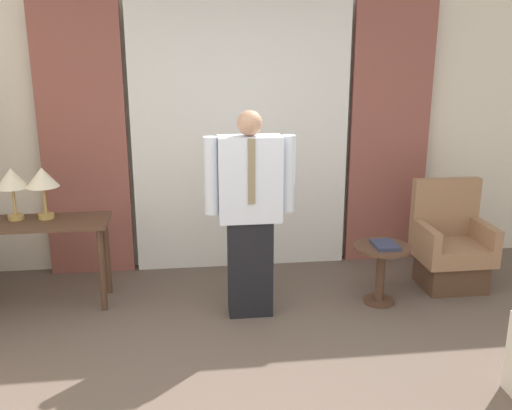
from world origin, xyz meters
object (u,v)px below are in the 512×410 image
(table_lamp_left, at_px, (12,180))
(person, at_px, (250,209))
(armchair, at_px, (450,249))
(side_table, at_px, (381,264))
(table_lamp_right, at_px, (42,180))
(desk, at_px, (31,236))
(book, at_px, (385,245))

(table_lamp_left, xyz_separation_m, person, (1.92, -0.47, -0.18))
(armchair, bearing_deg, side_table, -159.53)
(table_lamp_right, bearing_deg, desk, -147.21)
(desk, xyz_separation_m, table_lamp_left, (-0.12, 0.08, 0.46))
(armchair, bearing_deg, book, -157.69)
(table_lamp_left, relative_size, armchair, 0.45)
(armchair, xyz_separation_m, side_table, (-0.76, -0.28, 0.00))
(table_lamp_right, height_order, armchair, table_lamp_right)
(person, xyz_separation_m, book, (1.15, 0.04, -0.37))
(person, distance_m, armchair, 2.00)
(armchair, distance_m, book, 0.82)
(table_lamp_right, xyz_separation_m, person, (1.67, -0.47, -0.18))
(table_lamp_right, height_order, person, person)
(desk, distance_m, armchair, 3.70)
(table_lamp_right, xyz_separation_m, armchair, (3.56, -0.12, -0.73))
(table_lamp_right, bearing_deg, person, -15.60)
(table_lamp_right, distance_m, armchair, 3.64)
(table_lamp_left, bearing_deg, armchair, -1.81)
(table_lamp_left, xyz_separation_m, armchair, (3.81, -0.12, -0.73))
(armchair, xyz_separation_m, book, (-0.74, -0.30, 0.18))
(table_lamp_right, distance_m, book, 2.91)
(desk, bearing_deg, table_lamp_left, 147.21)
(desk, xyz_separation_m, person, (1.80, -0.39, 0.28))
(person, height_order, armchair, person)
(desk, relative_size, book, 5.11)
(armchair, bearing_deg, person, -169.58)
(side_table, bearing_deg, desk, 173.67)
(desk, height_order, book, desk)
(desk, bearing_deg, person, -12.23)
(desk, relative_size, table_lamp_left, 2.94)
(table_lamp_left, relative_size, person, 0.26)
(side_table, bearing_deg, person, -176.73)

